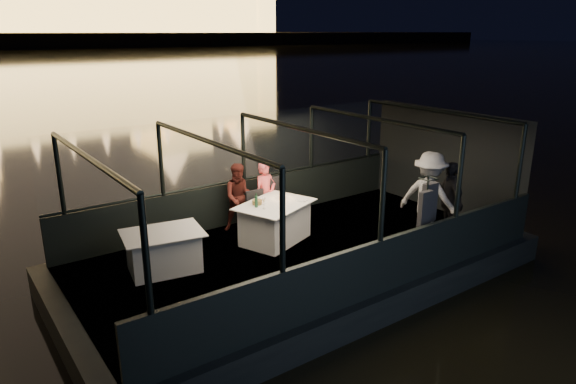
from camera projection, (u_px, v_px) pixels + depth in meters
boat_hull at (300, 275)px, 9.71m from camera, size 8.60×4.40×1.00m
boat_deck at (300, 252)px, 9.56m from camera, size 8.00×4.00×0.04m
gunwale_port at (245, 201)px, 10.97m from camera, size 8.00×0.08×0.90m
gunwale_starboard at (379, 267)px, 7.87m from camera, size 8.00×0.08×0.90m
cabin_glass_port at (243, 148)px, 10.63m from camera, size 8.00×0.02×1.40m
cabin_glass_starboard at (383, 196)px, 7.52m from camera, size 8.00×0.02×1.40m
cabin_roof_glass at (301, 129)px, 8.87m from camera, size 8.00×4.00×0.02m
end_wall_fore at (67, 243)px, 6.99m from camera, size 0.02×4.00×2.30m
end_wall_aft at (444, 161)px, 11.43m from camera, size 0.02×4.00×2.30m
canopy_ribs at (301, 192)px, 9.21m from camera, size 8.00×4.00×2.30m
dining_table_central at (275, 222)px, 9.90m from camera, size 1.73×1.50×0.77m
dining_table_aft at (164, 249)px, 8.67m from camera, size 1.46×1.16×0.70m
chair_port_left at (260, 212)px, 10.30m from camera, size 0.40×0.40×0.85m
chair_port_right at (278, 206)px, 10.65m from camera, size 0.48×0.48×1.00m
coat_stand at (425, 218)px, 8.65m from camera, size 0.55×0.49×1.64m
person_woman_coral at (265, 191)px, 10.61m from camera, size 0.51×0.35×1.36m
person_man_maroon at (240, 195)px, 10.37m from camera, size 0.82×0.74×1.40m
passenger_stripe at (429, 200)px, 9.76m from camera, size 0.97×1.29×1.78m
passenger_dark at (450, 197)px, 9.91m from camera, size 0.75×0.99×1.55m
wine_bottle at (256, 200)px, 9.55m from camera, size 0.06×0.06×0.27m
bread_basket at (257, 202)px, 9.75m from camera, size 0.22×0.22×0.08m
amber_candle at (282, 196)px, 10.10m from camera, size 0.07×0.07×0.09m
plate_near at (301, 200)px, 9.99m from camera, size 0.31×0.31×0.02m
plate_far at (260, 203)px, 9.83m from camera, size 0.32×0.32×0.02m
wine_glass_white at (264, 204)px, 9.47m from camera, size 0.09×0.09×0.21m
wine_glass_red at (282, 191)px, 10.23m from camera, size 0.08×0.08×0.20m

